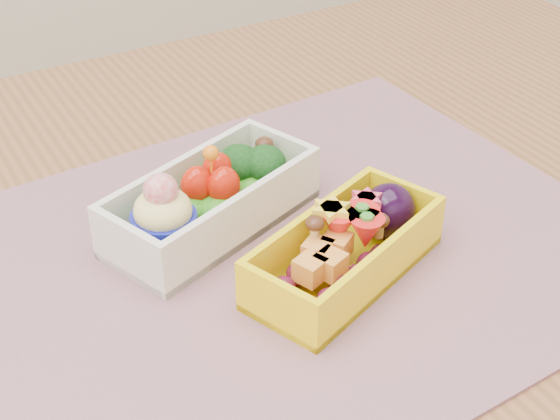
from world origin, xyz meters
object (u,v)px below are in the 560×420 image
table (253,323)px  bento_white (211,201)px  placemat (275,256)px  bento_yellow (348,247)px

table → bento_white: bearing=138.1°
table → placemat: size_ratio=2.20×
placemat → bento_yellow: bento_yellow is taller
placemat → bento_white: 0.07m
bento_white → bento_yellow: 0.12m
table → bento_yellow: bento_yellow is taller
placemat → bento_white: bearing=114.1°
bento_white → table: bearing=-62.0°
bento_white → bento_yellow: size_ratio=1.10×
placemat → bento_yellow: (0.04, -0.05, 0.03)m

